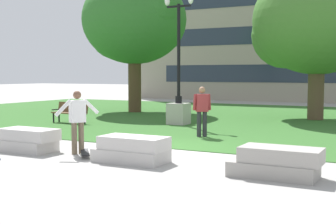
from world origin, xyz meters
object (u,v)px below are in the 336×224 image
object	(u,v)px
park_bench_near_right	(71,111)
lamp_post_right	(179,99)
concrete_block_left	(132,150)
person_skateboarder	(77,118)
skateboard	(85,153)
concrete_block_right	(277,163)
person_bystander_near_lawn	(202,109)
concrete_block_center	(26,140)

from	to	relation	value
park_bench_near_right	lamp_post_right	bearing A→B (deg)	21.91
concrete_block_left	park_bench_near_right	world-z (taller)	park_bench_near_right
person_skateboarder	skateboard	world-z (taller)	person_skateboarder
lamp_post_right	park_bench_near_right	bearing A→B (deg)	-158.09
concrete_block_right	park_bench_near_right	distance (m)	12.57
skateboard	park_bench_near_right	size ratio (longest dim) A/B	0.49
concrete_block_left	person_bystander_near_lawn	size ratio (longest dim) A/B	1.06
skateboard	park_bench_near_right	world-z (taller)	park_bench_near_right
concrete_block_left	skateboard	xyz separation A→B (m)	(-1.50, 0.07, -0.22)
park_bench_near_right	concrete_block_center	bearing A→B (deg)	-59.76
person_bystander_near_lawn	concrete_block_center	bearing A→B (deg)	-122.53
person_skateboarder	park_bench_near_right	bearing A→B (deg)	131.09
concrete_block_center	person_skateboarder	xyz separation A→B (m)	(1.56, 0.33, 0.66)
park_bench_near_right	concrete_block_left	bearing A→B (deg)	-41.46
concrete_block_center	lamp_post_right	xyz separation A→B (m)	(0.67, 8.17, 0.81)
concrete_block_right	lamp_post_right	size ratio (longest dim) A/B	0.34
concrete_block_right	park_bench_near_right	size ratio (longest dim) A/B	1.02
skateboard	lamp_post_right	bearing A→B (deg)	99.30
concrete_block_left	person_skateboarder	bearing A→B (deg)	170.44
concrete_block_right	lamp_post_right	world-z (taller)	lamp_post_right
concrete_block_left	skateboard	world-z (taller)	concrete_block_left
person_skateboarder	park_bench_near_right	world-z (taller)	person_skateboarder
concrete_block_left	person_bystander_near_lawn	world-z (taller)	person_bystander_near_lawn
concrete_block_center	lamp_post_right	size ratio (longest dim) A/B	0.35
concrete_block_center	person_skateboarder	distance (m)	1.73
person_skateboarder	skateboard	size ratio (longest dim) A/B	1.88
person_skateboarder	park_bench_near_right	distance (m)	8.06
concrete_block_center	concrete_block_right	size ratio (longest dim) A/B	1.01
concrete_block_right	lamp_post_right	distance (m)	10.42
lamp_post_right	concrete_block_right	bearing A→B (deg)	-51.91
concrete_block_left	concrete_block_right	world-z (taller)	same
concrete_block_center	person_skateboarder	world-z (taller)	person_skateboarder
concrete_block_center	park_bench_near_right	world-z (taller)	park_bench_near_right
person_skateboarder	concrete_block_center	bearing A→B (deg)	-167.98
concrete_block_left	park_bench_near_right	distance (m)	9.65
person_skateboarder	park_bench_near_right	size ratio (longest dim) A/B	0.92
concrete_block_left	park_bench_near_right	bearing A→B (deg)	138.54
concrete_block_left	concrete_block_right	size ratio (longest dim) A/B	0.96
skateboard	concrete_block_center	bearing A→B (deg)	-177.81
concrete_block_right	person_skateboarder	bearing A→B (deg)	176.44
concrete_block_left	skateboard	size ratio (longest dim) A/B	2.00
lamp_post_right	person_bystander_near_lawn	bearing A→B (deg)	-51.97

